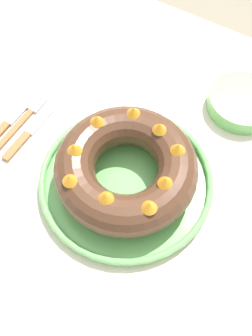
{
  "coord_description": "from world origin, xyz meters",
  "views": [
    {
      "loc": [
        0.16,
        -0.25,
        1.41
      ],
      "look_at": [
        -0.01,
        0.03,
        0.81
      ],
      "focal_mm": 42.0,
      "sensor_mm": 36.0,
      "label": 1
    }
  ],
  "objects_px": {
    "serving_knife": "(6,124)",
    "side_bowl": "(242,102)",
    "fork": "(24,119)",
    "serving_dish": "(126,180)",
    "cake_knife": "(27,134)",
    "bundt_cake": "(126,168)"
  },
  "relations": [
    {
      "from": "serving_knife",
      "to": "side_bowl",
      "type": "distance_m",
      "value": 0.48
    },
    {
      "from": "fork",
      "to": "side_bowl",
      "type": "relative_size",
      "value": 1.28
    },
    {
      "from": "serving_dish",
      "to": "cake_knife",
      "type": "xyz_separation_m",
      "value": [
        -0.22,
        -0.01,
        -0.01
      ]
    },
    {
      "from": "cake_knife",
      "to": "side_bowl",
      "type": "bearing_deg",
      "value": 47.14
    },
    {
      "from": "cake_knife",
      "to": "fork",
      "type": "bearing_deg",
      "value": 145.46
    },
    {
      "from": "fork",
      "to": "side_bowl",
      "type": "bearing_deg",
      "value": 31.63
    },
    {
      "from": "serving_knife",
      "to": "cake_knife",
      "type": "relative_size",
      "value": 1.29
    },
    {
      "from": "serving_dish",
      "to": "serving_knife",
      "type": "relative_size",
      "value": 1.55
    },
    {
      "from": "serving_dish",
      "to": "fork",
      "type": "xyz_separation_m",
      "value": [
        -0.25,
        0.02,
        -0.01
      ]
    },
    {
      "from": "serving_knife",
      "to": "side_bowl",
      "type": "height_order",
      "value": "side_bowl"
    },
    {
      "from": "serving_dish",
      "to": "bundt_cake",
      "type": "relative_size",
      "value": 1.27
    },
    {
      "from": "bundt_cake",
      "to": "serving_knife",
      "type": "relative_size",
      "value": 1.22
    },
    {
      "from": "serving_knife",
      "to": "cake_knife",
      "type": "distance_m",
      "value": 0.05
    },
    {
      "from": "serving_dish",
      "to": "cake_knife",
      "type": "relative_size",
      "value": 2.0
    },
    {
      "from": "bundt_cake",
      "to": "serving_knife",
      "type": "distance_m",
      "value": 0.28
    },
    {
      "from": "bundt_cake",
      "to": "fork",
      "type": "xyz_separation_m",
      "value": [
        -0.25,
        0.02,
        -0.06
      ]
    },
    {
      "from": "side_bowl",
      "to": "fork",
      "type": "bearing_deg",
      "value": -144.57
    },
    {
      "from": "bundt_cake",
      "to": "cake_knife",
      "type": "distance_m",
      "value": 0.23
    },
    {
      "from": "serving_knife",
      "to": "side_bowl",
      "type": "bearing_deg",
      "value": 37.03
    },
    {
      "from": "serving_dish",
      "to": "bundt_cake",
      "type": "xyz_separation_m",
      "value": [
        -0.0,
        -0.0,
        0.05
      ]
    },
    {
      "from": "fork",
      "to": "side_bowl",
      "type": "xyz_separation_m",
      "value": [
        0.37,
        0.26,
        0.01
      ]
    },
    {
      "from": "serving_dish",
      "to": "bundt_cake",
      "type": "height_order",
      "value": "bundt_cake"
    }
  ]
}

